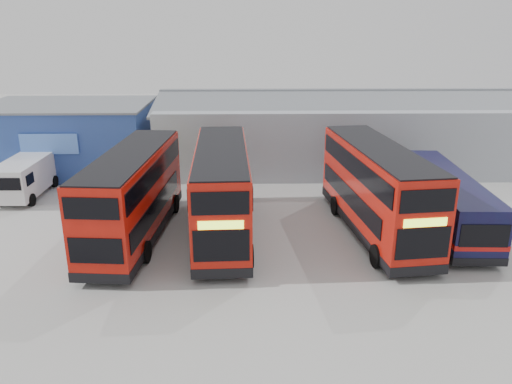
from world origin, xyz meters
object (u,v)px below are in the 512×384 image
Objects in this scene: office_block at (70,137)px; maintenance_shed at (351,130)px; double_decker_centre at (222,193)px; panel_van at (25,176)px; single_decker_blue at (443,201)px; double_decker_left at (133,197)px; double_decker_right at (376,191)px.

maintenance_shed is at bearing 5.21° from office_block.
double_decker_centre is 2.02× the size of panel_van.
double_decker_centre reaches higher than panel_van.
single_decker_blue is 26.07m from panel_van.
double_decker_left is 11.08m from panel_van.
double_decker_right is at bearing -95.93° from maintenance_shed.
double_decker_left is 0.99× the size of double_decker_centre.
office_block is 2.17× the size of panel_van.
panel_van is (-13.22, 6.45, -1.02)m from double_decker_centre.
double_decker_right reaches higher than double_decker_centre.
maintenance_shed is 20.88m from double_decker_left.
double_decker_right is at bearing 13.63° from single_decker_blue.
office_block is 0.40× the size of maintenance_shed.
office_block is at bearing 81.95° from panel_van.
double_decker_centre is at bearing -123.54° from maintenance_shed.
single_decker_blue is at bearing 4.68° from double_decker_right.
office_block is at bearing -55.44° from double_decker_left.
double_decker_centre reaches higher than double_decker_left.
double_decker_centre is (12.23, -12.73, -0.19)m from office_block.
single_decker_blue is (4.00, 0.80, -0.91)m from double_decker_right.
single_decker_blue is at bearing -171.19° from double_decker_left.
double_decker_left is 1.01× the size of single_decker_blue.
double_decker_right is 22.42m from panel_van.
double_decker_centre is at bearing 173.83° from double_decker_right.
double_decker_left is 4.61m from double_decker_centre.
double_decker_centre is 12.31m from single_decker_blue.
double_decker_right reaches higher than single_decker_blue.
maintenance_shed reaches higher than office_block.
maintenance_shed is 2.66× the size of double_decker_centre.
office_block is 1.10× the size of single_decker_blue.
double_decker_centre is (4.59, 0.42, 0.05)m from double_decker_left.
office_block is at bearing -23.55° from single_decker_blue.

